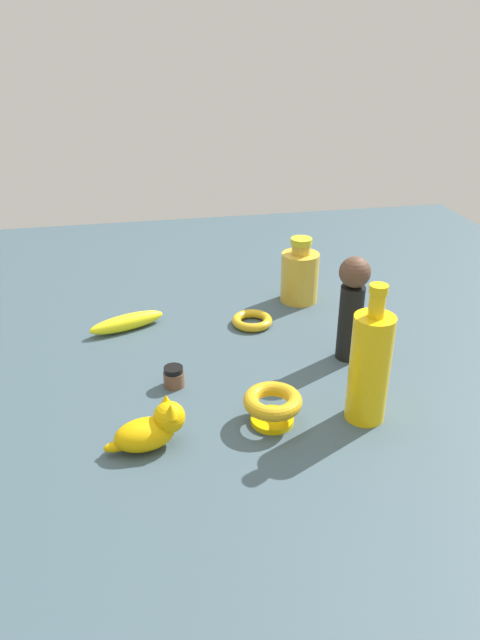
{
  "coord_description": "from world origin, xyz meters",
  "views": [
    {
      "loc": [
        -0.21,
        -1.05,
        0.64
      ],
      "look_at": [
        0.0,
        0.0,
        0.09
      ],
      "focal_mm": 32.71,
      "sensor_mm": 36.0,
      "label": 1
    }
  ],
  "objects_px": {
    "bottle_short": "(300,275)",
    "cat_figurine": "(152,428)",
    "bangle": "(252,321)",
    "banana": "(127,322)",
    "person_figure_adult": "(352,304)",
    "bottle_tall": "(370,366)",
    "bowl": "(273,404)",
    "nail_polish_jar": "(174,377)"
  },
  "relations": [
    {
      "from": "nail_polish_jar",
      "to": "bowl",
      "type": "relative_size",
      "value": 0.4
    },
    {
      "from": "nail_polish_jar",
      "to": "bowl",
      "type": "bearing_deg",
      "value": -43.23
    },
    {
      "from": "bottle_short",
      "to": "cat_figurine",
      "type": "relative_size",
      "value": 1.19
    },
    {
      "from": "bottle_tall",
      "to": "bottle_short",
      "type": "bearing_deg",
      "value": 87.36
    },
    {
      "from": "bottle_short",
      "to": "person_figure_adult",
      "type": "bearing_deg",
      "value": -85.96
    },
    {
      "from": "cat_figurine",
      "to": "bottle_tall",
      "type": "bearing_deg",
      "value": 1.22
    },
    {
      "from": "bowl",
      "to": "person_figure_adult",
      "type": "bearing_deg",
      "value": 42.04
    },
    {
      "from": "bowl",
      "to": "bangle",
      "type": "distance_m",
      "value": 0.38
    },
    {
      "from": "cat_figurine",
      "to": "bottle_tall",
      "type": "height_order",
      "value": "bottle_tall"
    },
    {
      "from": "person_figure_adult",
      "to": "nail_polish_jar",
      "type": "distance_m",
      "value": 0.39
    },
    {
      "from": "banana",
      "to": "nail_polish_jar",
      "type": "bearing_deg",
      "value": 88.36
    },
    {
      "from": "bottle_short",
      "to": "cat_figurine",
      "type": "distance_m",
      "value": 0.65
    },
    {
      "from": "cat_figurine",
      "to": "bangle",
      "type": "bearing_deg",
      "value": 57.35
    },
    {
      "from": "nail_polish_jar",
      "to": "bottle_tall",
      "type": "xyz_separation_m",
      "value": [
        0.33,
        -0.17,
        0.09
      ]
    },
    {
      "from": "bowl",
      "to": "bangle",
      "type": "relative_size",
      "value": 1.1
    },
    {
      "from": "person_figure_adult",
      "to": "bangle",
      "type": "height_order",
      "value": "person_figure_adult"
    },
    {
      "from": "cat_figurine",
      "to": "bottle_short",
      "type": "bearing_deg",
      "value": 51.8
    },
    {
      "from": "cat_figurine",
      "to": "person_figure_adult",
      "type": "bearing_deg",
      "value": 26.88
    },
    {
      "from": "bowl",
      "to": "cat_figurine",
      "type": "height_order",
      "value": "cat_figurine"
    },
    {
      "from": "person_figure_adult",
      "to": "cat_figurine",
      "type": "bearing_deg",
      "value": -153.12
    },
    {
      "from": "person_figure_adult",
      "to": "bangle",
      "type": "relative_size",
      "value": 2.38
    },
    {
      "from": "nail_polish_jar",
      "to": "cat_figurine",
      "type": "height_order",
      "value": "cat_figurine"
    },
    {
      "from": "bowl",
      "to": "bottle_tall",
      "type": "bearing_deg",
      "value": -5.45
    },
    {
      "from": "cat_figurine",
      "to": "banana",
      "type": "relative_size",
      "value": 0.78
    },
    {
      "from": "bottle_tall",
      "to": "banana",
      "type": "bearing_deg",
      "value": 134.34
    },
    {
      "from": "nail_polish_jar",
      "to": "banana",
      "type": "bearing_deg",
      "value": 108.36
    },
    {
      "from": "bangle",
      "to": "banana",
      "type": "xyz_separation_m",
      "value": [
        -0.29,
        0.03,
        0.01
      ]
    },
    {
      "from": "person_figure_adult",
      "to": "bottle_short",
      "type": "bearing_deg",
      "value": 94.04
    },
    {
      "from": "bangle",
      "to": "person_figure_adult",
      "type": "bearing_deg",
      "value": -47.98
    },
    {
      "from": "cat_figurine",
      "to": "nail_polish_jar",
      "type": "bearing_deg",
      "value": 73.66
    },
    {
      "from": "person_figure_adult",
      "to": "bottle_tall",
      "type": "xyz_separation_m",
      "value": [
        -0.04,
        -0.21,
        -0.02
      ]
    },
    {
      "from": "person_figure_adult",
      "to": "cat_figurine",
      "type": "xyz_separation_m",
      "value": [
        -0.42,
        -0.21,
        -0.09
      ]
    },
    {
      "from": "bottle_short",
      "to": "cat_figurine",
      "type": "bearing_deg",
      "value": -128.2
    },
    {
      "from": "nail_polish_jar",
      "to": "bangle",
      "type": "relative_size",
      "value": 0.44
    },
    {
      "from": "banana",
      "to": "bowl",
      "type": "bearing_deg",
      "value": 101.13
    },
    {
      "from": "person_figure_adult",
      "to": "nail_polish_jar",
      "type": "relative_size",
      "value": 5.43
    },
    {
      "from": "bottle_short",
      "to": "bangle",
      "type": "bearing_deg",
      "value": -142.69
    },
    {
      "from": "bottle_short",
      "to": "cat_figurine",
      "type": "height_order",
      "value": "bottle_short"
    },
    {
      "from": "bottle_tall",
      "to": "person_figure_adult",
      "type": "bearing_deg",
      "value": 77.94
    },
    {
      "from": "person_figure_adult",
      "to": "nail_polish_jar",
      "type": "xyz_separation_m",
      "value": [
        -0.37,
        -0.04,
        -0.1
      ]
    },
    {
      "from": "bangle",
      "to": "bottle_tall",
      "type": "bearing_deg",
      "value": -72.59
    },
    {
      "from": "bowl",
      "to": "bottle_short",
      "type": "bearing_deg",
      "value": 68.65
    }
  ]
}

